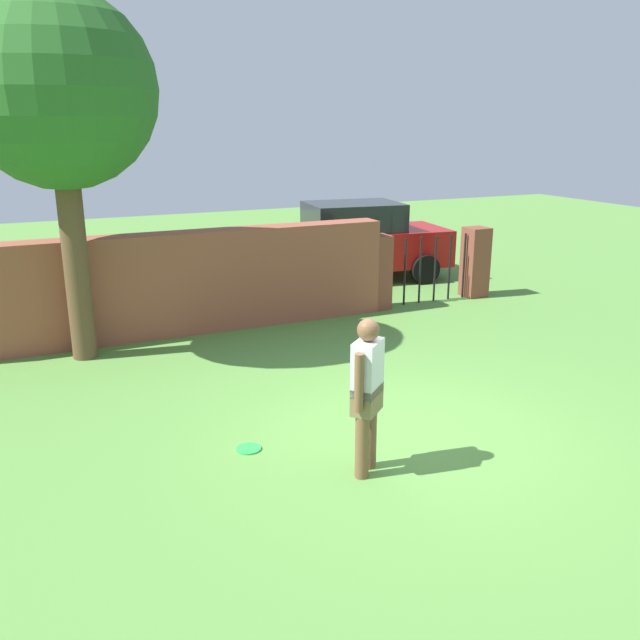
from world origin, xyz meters
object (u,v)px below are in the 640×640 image
Objects in this scene: person at (367,390)px; car at (353,242)px; frisbee_green at (249,449)px; tree at (58,93)px.

car reaches higher than person.
car is 16.20× the size of frisbee_green.
car is at bearing 25.87° from tree.
tree is at bearing -106.56° from person.
person is at bearing -65.51° from tree.
frisbee_green is at bearing -86.95° from person.
frisbee_green is (1.27, -3.87, -3.78)m from tree.
frisbee_green is at bearing -71.78° from tree.
frisbee_green is at bearing 61.78° from car.
tree is 7.34m from car.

